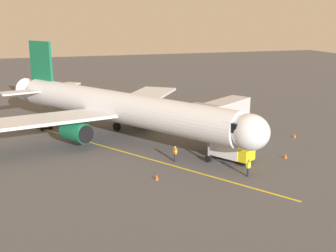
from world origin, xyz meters
TOP-DOWN VIEW (x-y plane):
  - ground_plane at (0.00, 0.00)m, footprint 220.00×220.00m
  - apron_lead_in_line at (-1.47, 8.24)m, footprint 22.24×33.51m
  - airplane at (-1.31, 2.01)m, footprint 30.67×35.55m
  - jet_bridge at (-12.01, 8.47)m, footprint 10.56×8.15m
  - ground_crew_marshaller at (-10.95, 18.51)m, footprint 0.47×0.40m
  - ground_crew_wing_walker at (-9.99, -2.40)m, footprint 0.45×0.47m
  - ground_crew_loader at (-5.57, 12.41)m, footprint 0.35×0.45m
  - belt_loader_near_nose at (7.39, -5.65)m, footprint 2.67×4.71m
  - box_truck_portside at (-11.38, 13.79)m, footprint 4.11×4.93m
  - safety_cone_nose_left at (-22.85, 8.48)m, footprint 0.32×0.32m
  - safety_cone_nose_right at (-17.34, 15.01)m, footprint 0.32×0.32m
  - safety_cone_wing_port at (-2.32, 16.74)m, footprint 0.32×0.32m

SIDE VIEW (x-z plane):
  - ground_plane at x=0.00m, z-range 0.00..0.00m
  - apron_lead_in_line at x=-1.47m, z-range 0.00..0.01m
  - safety_cone_nose_left at x=-22.85m, z-range 0.00..0.55m
  - safety_cone_nose_right at x=-17.34m, z-range 0.00..0.55m
  - safety_cone_wing_port at x=-2.32m, z-range 0.00..0.55m
  - belt_loader_near_nose at x=7.39m, z-range -0.45..1.88m
  - ground_crew_marshaller at x=-10.95m, z-range 0.03..1.74m
  - ground_crew_wing_walker at x=-9.99m, z-range 0.03..1.74m
  - ground_crew_loader at x=-5.57m, z-range 0.03..1.74m
  - box_truck_portside at x=-11.38m, z-range 0.08..2.70m
  - jet_bridge at x=-12.01m, z-range 1.06..6.46m
  - airplane at x=-1.31m, z-range -1.75..9.75m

